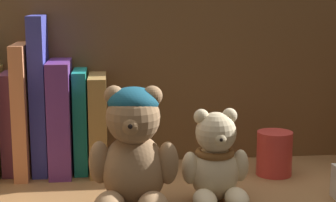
# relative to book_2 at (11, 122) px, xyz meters

# --- Properties ---
(shelf_board) EXTENTS (0.68, 0.27, 0.02)m
(shelf_board) POSITION_rel_book_2_xyz_m (0.25, -0.11, -0.09)
(shelf_board) COLOR olive
(shelf_board) RESTS_ON ground
(shelf_back_panel) EXTENTS (0.70, 0.01, 0.29)m
(shelf_back_panel) POSITION_rel_book_2_xyz_m (0.25, 0.03, 0.05)
(shelf_back_panel) COLOR brown
(shelf_back_panel) RESTS_ON ground
(book_2) EXTENTS (0.02, 0.09, 0.16)m
(book_2) POSITION_rel_book_2_xyz_m (0.00, 0.00, 0.00)
(book_2) COLOR #67314B
(book_2) RESTS_ON shelf_board
(book_3) EXTENTS (0.02, 0.15, 0.21)m
(book_3) POSITION_rel_book_2_xyz_m (0.02, 0.00, 0.02)
(book_3) COLOR #CF7D4F
(book_3) RESTS_ON shelf_board
(book_4) EXTENTS (0.02, 0.11, 0.25)m
(book_4) POSITION_rel_book_2_xyz_m (0.05, 0.00, 0.04)
(book_4) COLOR #383C9E
(book_4) RESTS_ON shelf_board
(book_5) EXTENTS (0.03, 0.14, 0.18)m
(book_5) POSITION_rel_book_2_xyz_m (0.08, 0.00, 0.01)
(book_5) COLOR #65317D
(book_5) RESTS_ON shelf_board
(book_6) EXTENTS (0.02, 0.10, 0.16)m
(book_6) POSITION_rel_book_2_xyz_m (0.11, 0.00, 0.00)
(book_6) COLOR #19897B
(book_6) RESTS_ON shelf_board
(book_7) EXTENTS (0.03, 0.14, 0.16)m
(book_7) POSITION_rel_book_2_xyz_m (0.14, 0.00, -0.00)
(book_7) COLOR #A1793F
(book_7) RESTS_ON shelf_board
(teddy_bear_larger) EXTENTS (0.12, 0.12, 0.16)m
(teddy_bear_larger) POSITION_rel_book_2_xyz_m (0.19, -0.19, -0.00)
(teddy_bear_larger) COLOR #93704C
(teddy_bear_larger) RESTS_ON shelf_board
(teddy_bear_smaller) EXTENTS (0.09, 0.10, 0.13)m
(teddy_bear_smaller) POSITION_rel_book_2_xyz_m (0.30, -0.18, -0.02)
(teddy_bear_smaller) COLOR beige
(teddy_bear_smaller) RESTS_ON shelf_board
(pillar_candle) EXTENTS (0.06, 0.06, 0.07)m
(pillar_candle) POSITION_rel_book_2_xyz_m (0.41, -0.07, -0.05)
(pillar_candle) COLOR #C63833
(pillar_candle) RESTS_ON shelf_board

